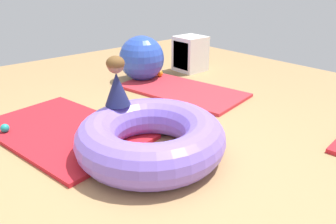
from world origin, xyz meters
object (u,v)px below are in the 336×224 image
Objects in this scene: play_ball_teal at (5,128)px; play_ball_orange at (160,73)px; exercise_ball_large at (142,58)px; storage_cube at (189,54)px; child_in_navy at (117,82)px; inflatable_cushion at (151,138)px.

play_ball_teal is 2.41m from play_ball_orange.
storage_cube is (0.08, 0.90, -0.05)m from exercise_ball_large.
exercise_ball_large is (-0.14, -0.23, 0.24)m from play_ball_orange.
storage_cube is at bearing 84.86° from exercise_ball_large.
play_ball_teal is (-0.80, -0.82, -0.50)m from child_in_navy.
play_ball_teal is at bearing -74.34° from exercise_ball_large.
play_ball_teal is 0.86× the size of play_ball_orange.
storage_cube is (-1.32, 2.22, -0.30)m from child_in_navy.
child_in_navy is 5.44× the size of play_ball_teal.
child_in_navy is at bearing -59.31° from storage_cube.
child_in_navy reaches higher than storage_cube.
play_ball_orange is (-1.26, 1.55, -0.49)m from child_in_navy.
storage_cube is at bearing 128.88° from inflatable_cushion.
exercise_ball_large is at bearing -120.25° from play_ball_orange.
play_ball_teal is at bearing 95.20° from child_in_navy.
play_ball_orange is (-1.72, 1.52, -0.09)m from inflatable_cushion.
inflatable_cushion reaches higher than play_ball_teal.
exercise_ball_large reaches higher than play_ball_teal.
play_ball_orange is 0.15× the size of exercise_ball_large.
child_in_navy is 1.25m from play_ball_teal.
child_in_navy reaches higher than inflatable_cushion.
exercise_ball_large reaches higher than inflatable_cushion.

